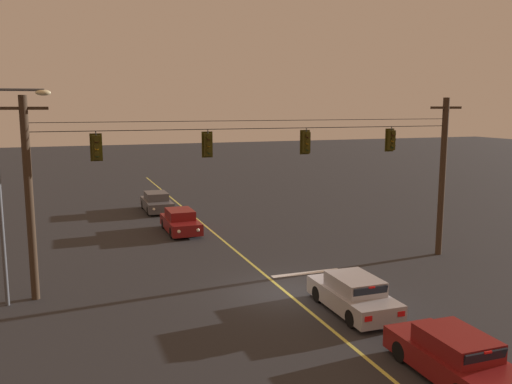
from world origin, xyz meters
The scene contains 13 objects.
ground_plane centered at (0.00, 0.00, 0.00)m, with size 180.00×180.00×0.00m, color #28282B.
lane_centre_stripe centered at (0.00, 8.69, 0.00)m, with size 0.14×60.00×0.01m, color #D1C64C.
stop_bar_paint centered at (1.90, 2.09, 0.00)m, with size 3.40×0.36×0.01m, color silver.
signal_span_assembly centered at (0.00, 2.69, 4.20)m, with size 21.33×0.32×8.07m.
traffic_light_leftmost centered at (-7.16, 2.67, 6.02)m, with size 0.48×0.41×1.22m.
traffic_light_left_inner centered at (-2.55, 2.67, 6.02)m, with size 0.48×0.41×1.22m.
traffic_light_centre centered at (2.08, 2.67, 6.02)m, with size 0.48×0.41×1.22m.
traffic_light_right_inner centered at (6.62, 2.67, 6.02)m, with size 0.48×0.41×1.22m.
car_waiting_near_lane centered at (1.55, -2.80, 0.65)m, with size 1.80×4.33×1.39m.
car_oncoming_lead centered at (-1.86, 12.18, 0.65)m, with size 1.80×4.42×1.39m.
car_oncoming_trailing centered at (-2.11, 19.40, 0.65)m, with size 1.80×4.42×1.39m.
car_waiting_second_near centered at (1.66, -8.23, 0.65)m, with size 1.80×4.33×1.39m.
street_lamp_corner centered at (-10.47, 2.29, 5.00)m, with size 2.11×0.30×8.37m.
Camera 1 is at (-8.47, -19.84, 7.67)m, focal length 37.95 mm.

